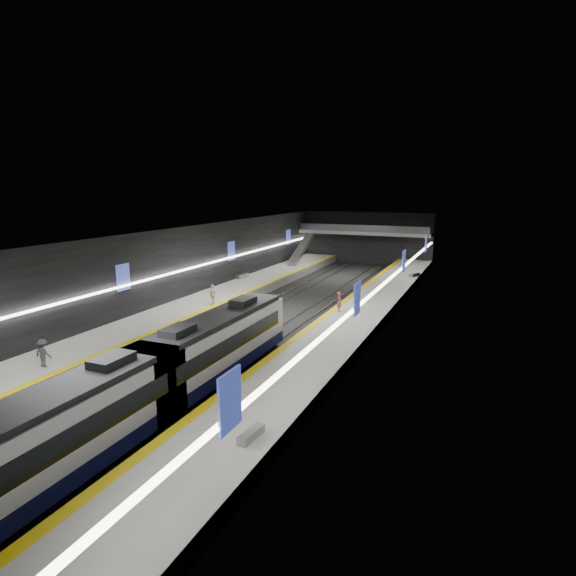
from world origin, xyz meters
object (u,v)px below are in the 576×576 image
at_px(escalator, 301,249).
at_px(bench_left_far, 242,276).
at_px(passenger_left_b, 43,353).
at_px(bench_right_near, 251,435).
at_px(passenger_right_a, 340,302).
at_px(train, 150,381).
at_px(passenger_left_a, 213,295).
at_px(bench_right_far, 415,275).

relative_size(escalator, bench_left_far, 4.02).
distance_m(bench_left_far, passenger_left_b, 30.70).
relative_size(bench_right_near, passenger_right_a, 0.93).
relative_size(bench_left_far, passenger_left_b, 1.14).
bearing_deg(passenger_right_a, train, 168.96).
relative_size(passenger_right_a, passenger_left_a, 0.91).
distance_m(escalator, bench_right_near, 50.25).
height_order(escalator, passenger_right_a, escalator).
bearing_deg(bench_right_near, passenger_right_a, 102.65).
bearing_deg(passenger_left_b, bench_right_far, -116.41).
bearing_deg(bench_right_far, passenger_left_a, -103.11).
xyz_separation_m(train, bench_right_near, (6.38, -1.22, -1.00)).
relative_size(escalator, bench_right_far, 4.56).
height_order(bench_right_near, bench_right_far, bench_right_far).
distance_m(bench_right_near, passenger_left_b, 15.88).
bearing_deg(escalator, train, -77.80).
distance_m(bench_right_near, passenger_left_a, 25.06).
relative_size(train, escalator, 3.44).
bearing_deg(train, passenger_left_b, 170.95).
relative_size(bench_right_near, passenger_left_b, 0.94).
bearing_deg(train, bench_right_far, 80.38).
height_order(train, passenger_left_a, train).
distance_m(bench_left_far, passenger_right_a, 18.81).
xyz_separation_m(bench_right_near, passenger_right_a, (-2.91, 22.59, 0.68)).
distance_m(train, escalator, 47.33).
bearing_deg(passenger_left_a, bench_right_near, 28.13).
distance_m(escalator, bench_left_far, 14.45).
relative_size(train, passenger_left_a, 14.25).
distance_m(train, bench_left_far, 34.23).
distance_m(escalator, bench_right_far, 17.79).
bearing_deg(escalator, bench_right_far, -16.30).
xyz_separation_m(escalator, passenger_left_a, (1.83, -27.10, -0.93)).
height_order(bench_right_far, passenger_right_a, passenger_right_a).
height_order(train, bench_right_far, train).
distance_m(escalator, passenger_left_b, 44.80).
xyz_separation_m(escalator, bench_left_far, (-2.00, -14.22, -1.66)).
xyz_separation_m(bench_right_far, passenger_left_a, (-15.17, -22.13, 0.75)).
xyz_separation_m(train, bench_left_far, (-12.00, 32.04, -0.95)).
height_order(escalator, passenger_left_b, escalator).
height_order(bench_left_far, bench_right_near, bench_left_far).
bearing_deg(passenger_left_a, passenger_right_a, 93.34).
relative_size(bench_right_near, bench_right_far, 0.94).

